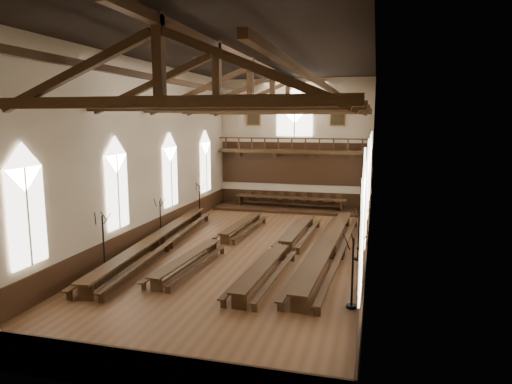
# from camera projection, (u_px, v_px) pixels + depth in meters

# --- Properties ---
(ground) EXTENTS (26.00, 26.00, 0.00)m
(ground) POSITION_uv_depth(u_px,v_px,m) (251.00, 251.00, 24.12)
(ground) COLOR brown
(ground) RESTS_ON ground
(room_walls) EXTENTS (26.00, 26.00, 26.00)m
(room_walls) POSITION_uv_depth(u_px,v_px,m) (250.00, 128.00, 23.10)
(room_walls) COLOR #C4B194
(room_walls) RESTS_ON ground
(wainscot_band) EXTENTS (12.00, 26.00, 1.20)m
(wainscot_band) POSITION_uv_depth(u_px,v_px,m) (251.00, 240.00, 24.02)
(wainscot_band) COLOR #361E10
(wainscot_band) RESTS_ON ground
(side_windows) EXTENTS (11.85, 19.80, 4.50)m
(side_windows) POSITION_uv_depth(u_px,v_px,m) (251.00, 181.00, 23.53)
(side_windows) COLOR white
(side_windows) RESTS_ON room_walls
(end_window) EXTENTS (2.80, 0.12, 3.80)m
(end_window) POSITION_uv_depth(u_px,v_px,m) (295.00, 115.00, 35.29)
(end_window) COLOR white
(end_window) RESTS_ON room_walls
(minstrels_gallery) EXTENTS (11.80, 1.24, 3.70)m
(minstrels_gallery) POSITION_uv_depth(u_px,v_px,m) (293.00, 158.00, 35.59)
(minstrels_gallery) COLOR #3D2A13
(minstrels_gallery) RESTS_ON room_walls
(portraits) EXTENTS (7.75, 0.09, 1.45)m
(portraits) POSITION_uv_depth(u_px,v_px,m) (295.00, 116.00, 35.31)
(portraits) COLOR brown
(portraits) RESTS_ON room_walls
(roof_trusses) EXTENTS (11.70, 25.70, 2.80)m
(roof_trusses) POSITION_uv_depth(u_px,v_px,m) (250.00, 93.00, 22.82)
(roof_trusses) COLOR #3D2A13
(roof_trusses) RESTS_ON room_walls
(refectory_row_a) EXTENTS (2.23, 14.97, 0.80)m
(refectory_row_a) POSITION_uv_depth(u_px,v_px,m) (156.00, 239.00, 24.27)
(refectory_row_a) COLOR #3D2A13
(refectory_row_a) RESTS_ON ground
(refectory_row_b) EXTENTS (1.71, 13.71, 0.67)m
(refectory_row_b) POSITION_uv_depth(u_px,v_px,m) (219.00, 240.00, 24.48)
(refectory_row_b) COLOR #3D2A13
(refectory_row_b) RESTS_ON ground
(refectory_row_c) EXTENTS (1.77, 14.26, 0.73)m
(refectory_row_c) POSITION_uv_depth(u_px,v_px,m) (284.00, 247.00, 23.01)
(refectory_row_c) COLOR #3D2A13
(refectory_row_c) RESTS_ON ground
(refectory_row_d) EXTENTS (1.98, 15.00, 0.81)m
(refectory_row_d) POSITION_uv_depth(u_px,v_px,m) (329.00, 246.00, 22.98)
(refectory_row_d) COLOR #3D2A13
(refectory_row_d) RESTS_ON ground
(dais) EXTENTS (11.40, 3.04, 0.20)m
(dais) POSITION_uv_depth(u_px,v_px,m) (290.00, 209.00, 35.00)
(dais) COLOR #361E10
(dais) RESTS_ON ground
(high_table) EXTENTS (8.59, 1.37, 0.80)m
(high_table) POSITION_uv_depth(u_px,v_px,m) (290.00, 199.00, 34.87)
(high_table) COLOR #3D2A13
(high_table) RESTS_ON dais
(high_chairs) EXTENTS (7.71, 0.51, 1.05)m
(high_chairs) POSITION_uv_depth(u_px,v_px,m) (292.00, 198.00, 35.68)
(high_chairs) COLOR #3D2A13
(high_chairs) RESTS_ON dais
(candelabrum_left_near) EXTENTS (0.81, 0.84, 2.79)m
(candelabrum_left_near) POSITION_uv_depth(u_px,v_px,m) (104.00, 254.00, 20.68)
(candelabrum_left_near) COLOR black
(candelabrum_left_near) RESTS_ON ground
(candelabrum_left_mid) EXTENTS (0.75, 0.69, 2.46)m
(candelabrum_left_mid) POSITION_uv_depth(u_px,v_px,m) (161.00, 228.00, 26.10)
(candelabrum_left_mid) COLOR black
(candelabrum_left_mid) RESTS_ON ground
(candelabrum_left_far) EXTENTS (0.70, 0.78, 2.54)m
(candelabrum_left_far) POSITION_uv_depth(u_px,v_px,m) (200.00, 208.00, 31.82)
(candelabrum_left_far) COLOR black
(candelabrum_left_far) RESTS_ON ground
(candelabrum_right_near) EXTENTS (0.84, 0.82, 2.81)m
(candelabrum_right_near) POSITION_uv_depth(u_px,v_px,m) (352.00, 286.00, 16.73)
(candelabrum_right_near) COLOR black
(candelabrum_right_near) RESTS_ON ground
(candelabrum_right_mid) EXTENTS (0.77, 0.76, 2.60)m
(candelabrum_right_mid) POSITION_uv_depth(u_px,v_px,m) (358.00, 245.00, 22.46)
(candelabrum_right_mid) COLOR black
(candelabrum_right_mid) RESTS_ON ground
(candelabrum_right_far) EXTENTS (0.71, 0.67, 2.36)m
(candelabrum_right_far) POSITION_uv_depth(u_px,v_px,m) (362.00, 223.00, 27.41)
(candelabrum_right_far) COLOR black
(candelabrum_right_far) RESTS_ON ground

